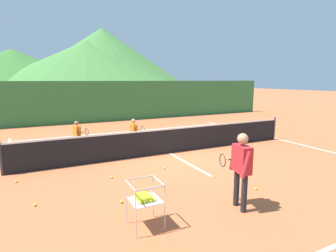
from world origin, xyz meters
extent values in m
plane|color=#BC6038|center=(0.00, 0.00, 0.00)|extent=(120.00, 120.00, 0.00)
cube|color=white|center=(0.00, 4.89, 0.00)|extent=(11.44, 0.08, 0.01)
cube|color=white|center=(5.72, 0.00, 0.00)|extent=(0.08, 11.29, 0.01)
cube|color=white|center=(0.00, 0.00, 0.00)|extent=(0.08, 5.54, 0.01)
cylinder|color=#333338|center=(-5.48, 0.00, 0.53)|extent=(0.08, 0.08, 1.05)
cylinder|color=#333338|center=(5.48, 0.00, 0.53)|extent=(0.08, 0.08, 1.05)
cube|color=black|center=(0.00, 0.00, 0.46)|extent=(10.89, 0.02, 0.92)
cube|color=white|center=(0.00, 0.00, 0.95)|extent=(10.89, 0.03, 0.06)
cylinder|color=black|center=(-0.62, -4.79, 0.41)|extent=(0.12, 0.12, 0.83)
cylinder|color=black|center=(-0.56, -4.48, 0.41)|extent=(0.12, 0.12, 0.83)
cube|color=#B2262D|center=(-0.59, -4.64, 1.12)|extent=(0.32, 0.53, 0.58)
sphere|color=tan|center=(-0.59, -4.64, 1.56)|extent=(0.23, 0.23, 0.23)
cylinder|color=#B2262D|center=(-0.71, -4.90, 1.08)|extent=(0.24, 0.13, 0.57)
cylinder|color=#B2262D|center=(-0.57, -4.35, 1.08)|extent=(0.19, 0.12, 0.57)
torus|color=#262628|center=(-0.83, -4.30, 1.03)|extent=(0.08, 0.29, 0.29)
cylinder|color=black|center=(-0.59, -4.35, 1.03)|extent=(0.22, 0.07, 0.03)
cylinder|color=silver|center=(-3.15, 1.81, 0.30)|extent=(0.09, 0.09, 0.60)
cylinder|color=silver|center=(-3.10, 1.59, 0.30)|extent=(0.09, 0.09, 0.60)
cube|color=orange|center=(-3.12, 1.70, 0.82)|extent=(0.25, 0.39, 0.42)
sphere|color=#996B4C|center=(-3.12, 1.70, 1.14)|extent=(0.17, 0.17, 0.17)
cylinder|color=orange|center=(-3.13, 1.91, 0.79)|extent=(0.18, 0.10, 0.41)
cylinder|color=orange|center=(-3.04, 1.51, 0.79)|extent=(0.14, 0.09, 0.42)
torus|color=#262628|center=(-2.78, 1.58, 0.80)|extent=(0.09, 0.29, 0.29)
cylinder|color=black|center=(-3.02, 1.51, 0.80)|extent=(0.22, 0.08, 0.03)
cylinder|color=black|center=(-1.02, 1.37, 0.30)|extent=(0.09, 0.09, 0.61)
cylinder|color=black|center=(-0.98, 1.14, 0.30)|extent=(0.09, 0.09, 0.61)
cube|color=orange|center=(-1.00, 1.26, 0.82)|extent=(0.22, 0.38, 0.43)
sphere|color=tan|center=(-1.00, 1.26, 1.14)|extent=(0.17, 0.17, 0.17)
cylinder|color=orange|center=(-0.98, 1.47, 0.79)|extent=(0.17, 0.09, 0.42)
cylinder|color=orange|center=(-0.94, 1.06, 0.79)|extent=(0.13, 0.08, 0.42)
torus|color=#262628|center=(-0.67, 1.10, 0.80)|extent=(0.07, 0.29, 0.29)
cylinder|color=black|center=(-0.91, 1.06, 0.80)|extent=(0.22, 0.06, 0.03)
cylinder|color=#B7B7BC|center=(-2.99, -4.15, 0.45)|extent=(0.02, 0.02, 0.89)
cylinder|color=#B7B7BC|center=(-2.43, -4.15, 0.45)|extent=(0.02, 0.02, 0.89)
cylinder|color=#B7B7BC|center=(-2.99, -4.71, 0.45)|extent=(0.02, 0.02, 0.89)
cylinder|color=#B7B7BC|center=(-2.43, -4.71, 0.45)|extent=(0.02, 0.02, 0.89)
cube|color=#B7B7BC|center=(-2.71, -4.43, 0.55)|extent=(0.56, 0.56, 0.01)
cube|color=#B7B7BC|center=(-2.71, -4.15, 0.89)|extent=(0.56, 0.02, 0.02)
cube|color=#B7B7BC|center=(-2.71, -4.71, 0.89)|extent=(0.56, 0.02, 0.02)
cube|color=#B7B7BC|center=(-2.99, -4.43, 0.89)|extent=(0.02, 0.56, 0.02)
cube|color=#B7B7BC|center=(-2.43, -4.43, 0.89)|extent=(0.02, 0.56, 0.02)
sphere|color=yellow|center=(-2.85, -4.57, 0.58)|extent=(0.07, 0.07, 0.07)
sphere|color=yellow|center=(-2.84, -4.50, 0.58)|extent=(0.07, 0.07, 0.07)
sphere|color=yellow|center=(-2.84, -4.43, 0.58)|extent=(0.07, 0.07, 0.07)
sphere|color=yellow|center=(-2.84, -4.37, 0.59)|extent=(0.07, 0.07, 0.07)
sphere|color=yellow|center=(-2.84, -4.30, 0.58)|extent=(0.07, 0.07, 0.07)
sphere|color=yellow|center=(-2.77, -4.57, 0.59)|extent=(0.07, 0.07, 0.07)
sphere|color=yellow|center=(-2.78, -4.50, 0.58)|extent=(0.07, 0.07, 0.07)
sphere|color=yellow|center=(-2.77, -4.44, 0.59)|extent=(0.07, 0.07, 0.07)
sphere|color=yellow|center=(-2.78, -4.37, 0.58)|extent=(0.07, 0.07, 0.07)
sphere|color=yellow|center=(-2.78, -4.31, 0.58)|extent=(0.07, 0.07, 0.07)
sphere|color=yellow|center=(-2.71, -4.56, 0.59)|extent=(0.07, 0.07, 0.07)
sphere|color=yellow|center=(-2.71, -4.50, 0.58)|extent=(0.07, 0.07, 0.07)
sphere|color=yellow|center=(-2.71, -4.44, 0.58)|extent=(0.07, 0.07, 0.07)
sphere|color=yellow|center=(-2.71, -4.36, 0.58)|extent=(0.07, 0.07, 0.07)
sphere|color=yellow|center=(-2.71, -4.31, 0.58)|extent=(0.07, 0.07, 0.07)
sphere|color=yellow|center=(-2.65, -4.57, 0.58)|extent=(0.07, 0.07, 0.07)
sphere|color=yellow|center=(-2.64, -4.50, 0.59)|extent=(0.07, 0.07, 0.07)
sphere|color=yellow|center=(-2.64, -4.44, 0.58)|extent=(0.07, 0.07, 0.07)
sphere|color=yellow|center=(-2.65, -4.37, 0.58)|extent=(0.07, 0.07, 0.07)
sphere|color=yellow|center=(-2.64, -4.31, 0.58)|extent=(0.07, 0.07, 0.07)
sphere|color=yellow|center=(-2.58, -4.56, 0.58)|extent=(0.07, 0.07, 0.07)
sphere|color=yellow|center=(-2.58, -4.50, 0.59)|extent=(0.07, 0.07, 0.07)
sphere|color=yellow|center=(-2.58, -4.43, 0.58)|extent=(0.07, 0.07, 0.07)
sphere|color=yellow|center=(-2.58, -4.37, 0.58)|extent=(0.07, 0.07, 0.07)
sphere|color=yellow|center=(-2.58, -4.31, 0.58)|extent=(0.07, 0.07, 0.07)
sphere|color=yellow|center=(-2.84, -4.57, 0.64)|extent=(0.07, 0.07, 0.07)
sphere|color=yellow|center=(-2.84, -4.50, 0.64)|extent=(0.07, 0.07, 0.07)
sphere|color=yellow|center=(-2.84, -4.44, 0.64)|extent=(0.07, 0.07, 0.07)
sphere|color=yellow|center=(-2.84, -4.37, 0.64)|extent=(0.07, 0.07, 0.07)
sphere|color=yellow|center=(-2.84, -4.30, 0.64)|extent=(0.07, 0.07, 0.07)
sphere|color=yellow|center=(-2.77, -4.57, 0.64)|extent=(0.07, 0.07, 0.07)
sphere|color=yellow|center=(-2.78, -4.50, 0.64)|extent=(0.07, 0.07, 0.07)
sphere|color=yellow|center=(-2.77, -4.44, 0.63)|extent=(0.07, 0.07, 0.07)
sphere|color=yellow|center=(-2.77, -4.37, 0.63)|extent=(0.07, 0.07, 0.07)
sphere|color=yellow|center=(-2.77, -4.31, 0.64)|extent=(0.07, 0.07, 0.07)
sphere|color=yellow|center=(-2.71, -4.56, 0.64)|extent=(0.07, 0.07, 0.07)
sphere|color=yellow|center=(-2.72, -4.50, 0.64)|extent=(0.07, 0.07, 0.07)
sphere|color=yellow|center=(-2.71, -4.43, 0.64)|extent=(0.07, 0.07, 0.07)
sphere|color=yellow|center=(-2.72, -4.37, 0.64)|extent=(0.07, 0.07, 0.07)
sphere|color=yellow|center=(-2.71, -4.31, 0.64)|extent=(0.07, 0.07, 0.07)
sphere|color=yellow|center=(-2.65, -4.56, 0.64)|extent=(0.07, 0.07, 0.07)
sphere|color=yellow|center=(-2.65, -4.50, 0.63)|extent=(0.07, 0.07, 0.07)
sphere|color=yellow|center=(-2.65, -4.43, 0.64)|extent=(0.07, 0.07, 0.07)
sphere|color=yellow|center=(-2.65, -4.37, 0.63)|extent=(0.07, 0.07, 0.07)
sphere|color=yellow|center=(-2.64, -4.31, 0.64)|extent=(0.07, 0.07, 0.07)
sphere|color=yellow|center=(-2.66, -1.64, 0.03)|extent=(0.07, 0.07, 0.07)
sphere|color=yellow|center=(0.46, -4.05, 0.03)|extent=(0.07, 0.07, 0.07)
sphere|color=yellow|center=(1.01, -2.74, 0.03)|extent=(0.07, 0.07, 0.07)
sphere|color=yellow|center=(-5.08, -0.81, 0.03)|extent=(0.07, 0.07, 0.07)
sphere|color=yellow|center=(-4.62, -2.57, 0.03)|extent=(0.07, 0.07, 0.07)
sphere|color=yellow|center=(-0.98, -1.59, 0.03)|extent=(0.07, 0.07, 0.07)
sphere|color=yellow|center=(-2.84, -3.27, 0.03)|extent=(0.07, 0.07, 0.07)
cube|color=#33753D|center=(0.00, 8.89, 1.35)|extent=(25.16, 0.08, 2.70)
cone|color=#427A38|center=(13.63, 71.71, 8.76)|extent=(52.34, 52.34, 17.52)
cone|color=#38702D|center=(-9.77, 74.41, 5.40)|extent=(52.37, 52.37, 10.80)
cone|color=#427A38|center=(8.51, 67.15, 6.60)|extent=(55.14, 55.14, 13.20)
camera|label=1|loc=(-4.37, -8.83, 2.78)|focal=28.44mm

